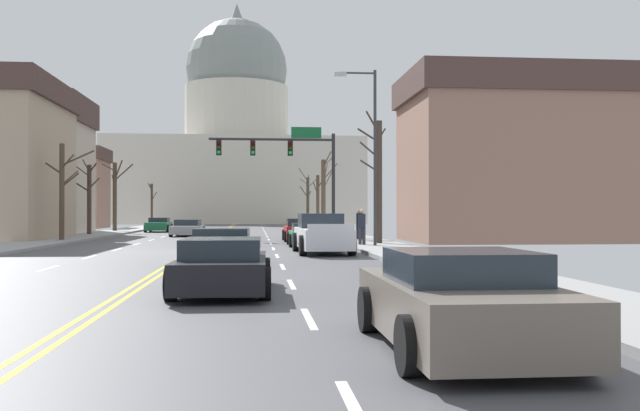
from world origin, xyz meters
name	(u,v)px	position (x,y,z in m)	size (l,w,h in m)	color
ground	(192,251)	(0.00, 0.00, 0.02)	(20.00, 180.00, 0.20)	#4B4B50
signal_gantry	(289,157)	(4.79, 13.56, 5.11)	(7.91, 0.41, 6.89)	#28282D
street_lamp_right	(370,143)	(7.96, 1.80, 4.90)	(1.97, 0.24, 8.13)	#333338
capitol_building	(237,146)	(0.00, 73.08, 11.45)	(35.92, 19.48, 32.55)	beige
sedan_near_00	(300,231)	(5.26, 10.08, 0.60)	(1.95, 4.23, 1.31)	#B71414
sedan_near_01	(308,235)	(5.30, 4.45, 0.53)	(2.04, 4.42, 1.13)	#1E7247
pickup_truck_near_02	(322,235)	(5.41, -1.61, 0.73)	(2.27, 5.34, 1.62)	silver
sedan_near_03	(223,248)	(1.65, -7.86, 0.56)	(2.17, 4.43, 1.18)	black
sedan_near_04	(223,266)	(1.98, -15.26, 0.55)	(2.06, 4.44, 1.15)	black
sedan_near_05	(459,302)	(5.15, -21.55, 0.58)	(2.05, 4.27, 1.23)	#6B6056
sedan_oncoming_00	(188,228)	(-2.02, 19.20, 0.54)	(2.21, 4.76, 1.15)	#9EA3A8
sedan_oncoming_01	(159,225)	(-5.38, 29.36, 0.57)	(1.99, 4.33, 1.19)	#1E7247
flank_building_01	(51,188)	(-18.08, 43.30, 4.17)	(10.99, 6.58, 8.25)	#8C6656
flank_building_03	(522,157)	(17.95, 8.57, 4.85)	(13.55, 8.39, 9.60)	#8C6656
bare_tree_00	(318,200)	(8.59, 35.29, 2.80)	(0.74, 2.77, 5.01)	#4C3D2D
bare_tree_01	(89,196)	(-8.85, 19.60, 2.76)	(2.10, 1.48, 5.15)	#423328
bare_tree_02	(324,194)	(7.90, 22.77, 3.05)	(1.23, 1.94, 6.13)	brown
bare_tree_03	(115,194)	(-8.83, 28.65, 3.16)	(2.58, 1.41, 5.80)	#4C3D2D
bare_tree_04	(308,200)	(8.67, 48.80, 3.07)	(2.21, 1.79, 6.49)	#4C3D2D
bare_tree_05	(63,188)	(-7.96, 9.72, 2.99)	(2.65, 1.78, 5.34)	#4C3D2D
bare_tree_06	(378,180)	(8.78, 4.25, 3.30)	(1.60, 1.30, 6.67)	#423328
bare_tree_07	(152,203)	(-8.39, 46.04, 2.66)	(1.21, 2.19, 4.66)	#423328
pedestrian_00	(359,223)	(8.53, 8.86, 1.08)	(0.35, 0.34, 1.70)	black
pedestrian_01	(362,225)	(7.73, 2.69, 1.07)	(0.35, 0.34, 1.68)	#33333D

